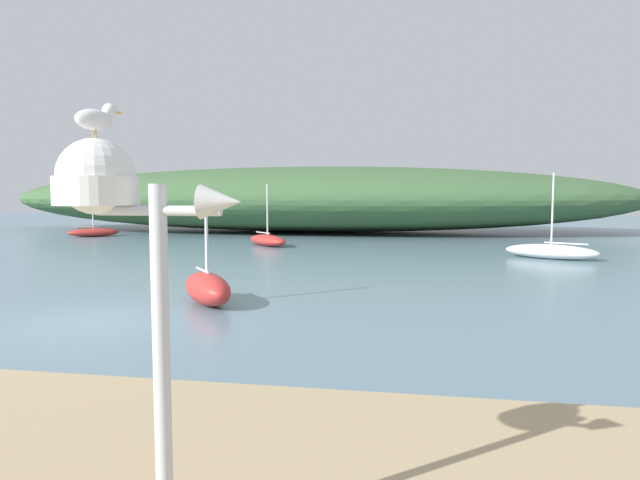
# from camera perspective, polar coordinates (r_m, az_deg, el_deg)

# --- Properties ---
(ground_plane) EXTENTS (120.00, 120.00, 0.00)m
(ground_plane) POSITION_cam_1_polar(r_m,az_deg,el_deg) (12.77, -22.84, -7.98)
(ground_plane) COLOR slate
(distant_hill) EXTENTS (45.46, 13.85, 4.59)m
(distant_hill) POSITION_cam_1_polar(r_m,az_deg,el_deg) (39.81, -1.03, 4.23)
(distant_hill) COLOR #3D6038
(distant_hill) RESTS_ON ground
(mast_structure) EXTENTS (1.32, 0.57, 2.93)m
(mast_structure) POSITION_cam_1_polar(r_m,az_deg,el_deg) (4.05, -20.46, 2.87)
(mast_structure) COLOR silver
(mast_structure) RESTS_ON beach_sand
(seagull_on_radar) EXTENTS (0.25, 0.33, 0.24)m
(seagull_on_radar) POSITION_cam_1_polar(r_m,az_deg,el_deg) (4.15, -21.99, 11.59)
(seagull_on_radar) COLOR orange
(seagull_on_radar) RESTS_ON mast_structure
(sailboat_by_sandbar) EXTENTS (3.88, 2.71, 3.57)m
(sailboat_by_sandbar) POSITION_cam_1_polar(r_m,az_deg,el_deg) (25.06, 22.67, -1.07)
(sailboat_by_sandbar) COLOR white
(sailboat_by_sandbar) RESTS_ON ground
(sailboat_outer_mooring) EXTENTS (2.20, 2.48, 2.69)m
(sailboat_outer_mooring) POSITION_cam_1_polar(r_m,az_deg,el_deg) (14.04, -11.51, -4.87)
(sailboat_outer_mooring) COLOR #B72D28
(sailboat_outer_mooring) RESTS_ON ground
(sailboat_far_left) EXTENTS (3.15, 2.57, 3.54)m
(sailboat_far_left) POSITION_cam_1_polar(r_m,az_deg,el_deg) (37.61, -22.27, 0.76)
(sailboat_far_left) COLOR #B72D28
(sailboat_far_left) RESTS_ON ground
(sailboat_near_shore) EXTENTS (2.99, 3.01, 3.20)m
(sailboat_near_shore) POSITION_cam_1_polar(r_m,az_deg,el_deg) (28.85, -5.41, 0.00)
(sailboat_near_shore) COLOR #B72D28
(sailboat_near_shore) RESTS_ON ground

